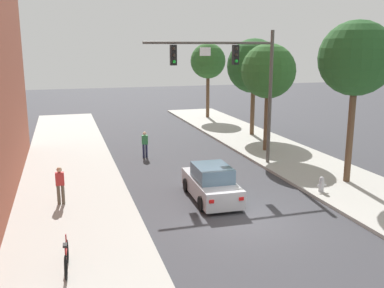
{
  "coord_description": "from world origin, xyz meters",
  "views": [
    {
      "loc": [
        -6.69,
        -14.69,
        6.71
      ],
      "look_at": [
        -0.63,
        5.47,
        2.0
      ],
      "focal_mm": 40.45,
      "sensor_mm": 36.0,
      "label": 1
    }
  ],
  "objects": [
    {
      "name": "street_tree_second",
      "position": [
        5.85,
        10.31,
        5.24
      ],
      "size": [
        3.45,
        3.45,
        6.84
      ],
      "color": "brown",
      "rests_on": "sidewalk_right"
    },
    {
      "name": "pedestrian_sidewalk_left_walker",
      "position": [
        -7.01,
        3.71,
        1.06
      ],
      "size": [
        0.36,
        0.22,
        1.64
      ],
      "color": "brown",
      "rests_on": "sidewalk_left"
    },
    {
      "name": "ground_plane",
      "position": [
        0.0,
        0.0,
        0.0
      ],
      "size": [
        120.0,
        120.0,
        0.0
      ],
      "primitive_type": "plane",
      "color": "#38383D"
    },
    {
      "name": "car_lead_silver",
      "position": [
        -0.52,
        2.83,
        0.72
      ],
      "size": [
        1.94,
        4.29,
        1.6
      ],
      "color": "#B7B7BC",
      "rests_on": "ground"
    },
    {
      "name": "bicycle_leaning",
      "position": [
        -6.88,
        -2.24,
        0.54
      ],
      "size": [
        0.15,
        1.77,
        0.98
      ],
      "color": "black",
      "rests_on": "sidewalk_left"
    },
    {
      "name": "sidewalk_left",
      "position": [
        -6.5,
        0.0,
        0.07
      ],
      "size": [
        5.0,
        60.0,
        0.15
      ],
      "primitive_type": "cube",
      "color": "#A8A59E",
      "rests_on": "ground"
    },
    {
      "name": "street_tree_farthest",
      "position": [
        6.62,
        24.36,
        5.45
      ],
      "size": [
        3.29,
        3.29,
        6.98
      ],
      "color": "brown",
      "rests_on": "sidewalk_right"
    },
    {
      "name": "fire_hydrant",
      "position": [
        4.59,
        1.94,
        0.51
      ],
      "size": [
        0.48,
        0.24,
        0.72
      ],
      "color": "#B2B2B7",
      "rests_on": "sidewalk_right"
    },
    {
      "name": "sidewalk_right",
      "position": [
        6.5,
        0.0,
        0.07
      ],
      "size": [
        5.0,
        60.0,
        0.15
      ],
      "primitive_type": "cube",
      "color": "#A8A59E",
      "rests_on": "ground"
    },
    {
      "name": "street_tree_nearest",
      "position": [
        6.74,
        2.99,
        6.18
      ],
      "size": [
        3.56,
        3.56,
        7.85
      ],
      "color": "brown",
      "rests_on": "sidewalk_right"
    },
    {
      "name": "street_tree_third",
      "position": [
        7.17,
        15.36,
        5.35
      ],
      "size": [
        4.04,
        4.04,
        7.24
      ],
      "color": "brown",
      "rests_on": "sidewalk_right"
    },
    {
      "name": "pedestrian_crossing_road",
      "position": [
        -1.97,
        11.19,
        0.91
      ],
      "size": [
        0.36,
        0.22,
        1.64
      ],
      "color": "#232847",
      "rests_on": "ground"
    },
    {
      "name": "traffic_signal_mast",
      "position": [
        2.5,
        7.47,
        5.38
      ],
      "size": [
        7.33,
        0.38,
        7.5
      ],
      "color": "#514C47",
      "rests_on": "sidewalk_right"
    }
  ]
}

